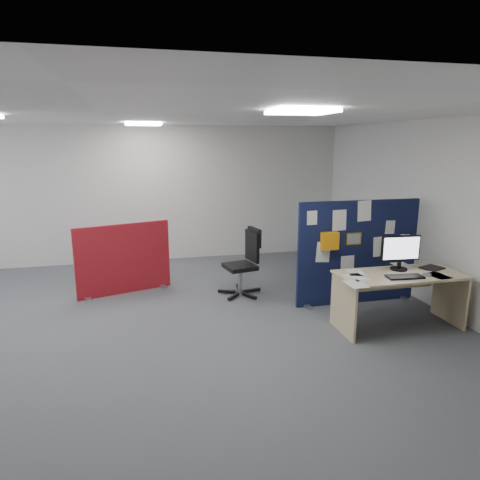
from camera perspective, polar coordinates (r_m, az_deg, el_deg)
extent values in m
plane|color=#4D5055|center=(5.72, -16.20, -12.11)|extent=(9.00, 9.00, 0.00)
cube|color=white|center=(5.22, -18.12, 15.93)|extent=(9.00, 7.00, 0.02)
cube|color=silver|center=(8.76, -15.69, 5.75)|extent=(9.00, 0.02, 2.70)
cube|color=silver|center=(2.01, -23.60, -18.72)|extent=(9.00, 0.02, 2.70)
cube|color=silver|center=(6.70, 24.94, 2.95)|extent=(0.02, 7.00, 2.70)
cube|color=white|center=(4.50, 8.20, 16.61)|extent=(0.60, 0.60, 0.04)
cube|color=white|center=(7.70, -12.75, 14.85)|extent=(0.60, 0.60, 0.04)
cube|color=#0F0E35|center=(6.56, 15.43, -1.62)|extent=(1.88, 0.06, 1.55)
cube|color=#96969B|center=(6.46, 8.76, -8.57)|extent=(0.08, 0.30, 0.04)
cube|color=#96969B|center=(7.18, 20.67, -7.06)|extent=(0.08, 0.30, 0.04)
cube|color=white|center=(6.09, 9.59, 2.93)|extent=(0.15, 0.01, 0.20)
cube|color=white|center=(6.27, 13.12, 2.58)|extent=(0.21, 0.01, 0.30)
cube|color=white|center=(6.43, 16.26, 3.75)|extent=(0.21, 0.01, 0.30)
cube|color=white|center=(6.69, 19.39, 1.62)|extent=(0.15, 0.01, 0.20)
cube|color=white|center=(6.27, 11.03, -1.59)|extent=(0.21, 0.01, 0.30)
cube|color=white|center=(6.67, 18.13, -0.84)|extent=(0.21, 0.01, 0.30)
cube|color=white|center=(6.88, 21.07, -0.10)|extent=(0.15, 0.01, 0.20)
cube|color=white|center=(6.49, 14.12, -3.32)|extent=(0.21, 0.01, 0.30)
cube|color=gold|center=(6.43, 14.91, 0.18)|extent=(0.24, 0.01, 0.18)
cube|color=#FF9A10|center=(6.22, 11.88, -0.13)|extent=(0.25, 0.10, 0.25)
cube|color=tan|center=(5.86, 20.61, -4.35)|extent=(1.61, 0.72, 0.03)
cube|color=tan|center=(5.59, 13.59, -8.63)|extent=(0.03, 0.66, 0.70)
cube|color=tan|center=(6.42, 26.17, -6.81)|extent=(0.03, 0.66, 0.70)
cube|color=tan|center=(6.17, 18.81, -4.97)|extent=(1.45, 0.02, 0.30)
cylinder|color=black|center=(6.02, 20.40, -3.63)|extent=(0.22, 0.22, 0.02)
cube|color=black|center=(6.00, 20.45, -3.04)|extent=(0.05, 0.04, 0.11)
cube|color=black|center=(5.95, 20.61, -1.00)|extent=(0.53, 0.07, 0.33)
cube|color=silver|center=(5.93, 20.72, -1.05)|extent=(0.49, 0.04, 0.29)
cube|color=black|center=(5.69, 21.12, -4.59)|extent=(0.46, 0.22, 0.02)
cube|color=#96969B|center=(5.87, 23.57, -4.26)|extent=(0.11, 0.08, 0.03)
cube|color=black|center=(6.24, 24.21, -3.41)|extent=(0.34, 0.30, 0.01)
cube|color=maroon|center=(7.03, -15.22, -2.45)|extent=(1.45, 0.49, 1.13)
cube|color=#96969B|center=(7.24, -19.75, -6.83)|extent=(0.08, 0.30, 0.04)
cube|color=#96969B|center=(7.18, -10.15, -6.39)|extent=(0.08, 0.30, 0.04)
cube|color=black|center=(6.94, 1.59, -6.72)|extent=(0.29, 0.11, 0.04)
cube|color=black|center=(7.05, -0.23, -6.39)|extent=(0.08, 0.29, 0.04)
cube|color=black|center=(6.89, -1.76, -6.86)|extent=(0.28, 0.16, 0.04)
cube|color=black|center=(6.68, -0.89, -7.52)|extent=(0.23, 0.25, 0.04)
cube|color=black|center=(6.71, 1.25, -7.43)|extent=(0.19, 0.27, 0.04)
cylinder|color=#96969B|center=(6.78, -0.01, -5.37)|extent=(0.06, 0.06, 0.41)
cube|color=black|center=(6.72, -0.01, -3.56)|extent=(0.53, 0.53, 0.07)
cube|color=black|center=(6.73, 1.63, -0.82)|extent=(0.13, 0.41, 0.48)
cube|color=black|center=(6.71, 1.93, 0.42)|extent=(0.13, 0.37, 0.29)
cube|color=white|center=(5.53, 15.41, -4.81)|extent=(0.25, 0.33, 0.00)
cube|color=white|center=(5.72, 15.22, -4.20)|extent=(0.27, 0.34, 0.00)
cube|color=white|center=(5.94, 24.90, -4.35)|extent=(0.24, 0.32, 0.00)
cube|color=white|center=(5.26, 15.19, -5.69)|extent=(0.21, 0.30, 0.00)
cube|color=white|center=(6.24, 20.88, -3.19)|extent=(0.21, 0.30, 0.00)
cube|color=white|center=(5.94, 24.99, -4.36)|extent=(0.24, 0.32, 0.00)
cube|color=white|center=(5.98, 24.79, -4.23)|extent=(0.24, 0.32, 0.00)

